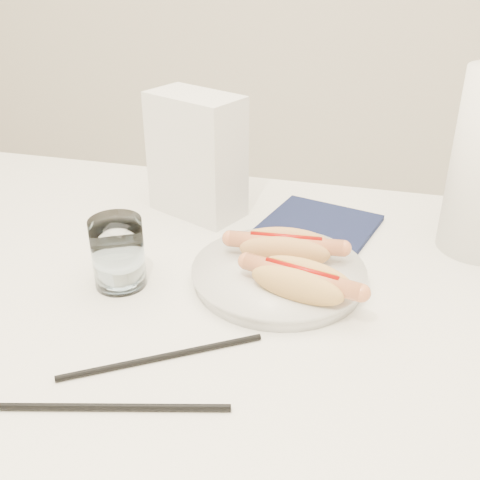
% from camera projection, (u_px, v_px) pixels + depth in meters
% --- Properties ---
extents(table, '(1.20, 0.80, 0.75)m').
position_uv_depth(table, '(203.00, 321.00, 0.83)').
color(table, white).
rests_on(table, ground).
extents(plate, '(0.27, 0.27, 0.02)m').
position_uv_depth(plate, '(279.00, 276.00, 0.80)').
color(plate, silver).
rests_on(plate, table).
extents(hotdog_left, '(0.16, 0.07, 0.04)m').
position_uv_depth(hotdog_left, '(286.00, 247.00, 0.81)').
color(hotdog_left, tan).
rests_on(hotdog_left, plate).
extents(hotdog_right, '(0.16, 0.09, 0.04)m').
position_uv_depth(hotdog_right, '(301.00, 281.00, 0.74)').
color(hotdog_right, '#E7AD5A').
rests_on(hotdog_right, plate).
extents(water_glass, '(0.07, 0.07, 0.10)m').
position_uv_depth(water_glass, '(118.00, 253.00, 0.78)').
color(water_glass, white).
rests_on(water_glass, table).
extents(chopstick_near, '(0.24, 0.07, 0.01)m').
position_uv_depth(chopstick_near, '(109.00, 407.00, 0.59)').
color(chopstick_near, black).
rests_on(chopstick_near, table).
extents(chopstick_far, '(0.20, 0.13, 0.01)m').
position_uv_depth(chopstick_far, '(162.00, 357.00, 0.66)').
color(chopstick_far, black).
rests_on(chopstick_far, table).
extents(napkin_box, '(0.17, 0.14, 0.20)m').
position_uv_depth(napkin_box, '(197.00, 156.00, 0.96)').
color(napkin_box, silver).
rests_on(napkin_box, table).
extents(navy_napkin, '(0.21, 0.21, 0.01)m').
position_uv_depth(navy_napkin, '(318.00, 227.00, 0.95)').
color(navy_napkin, '#121838').
rests_on(navy_napkin, table).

